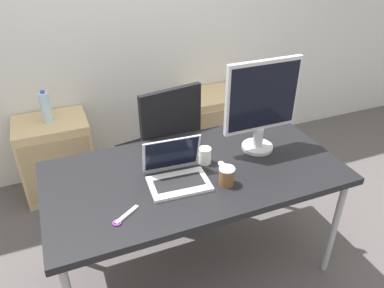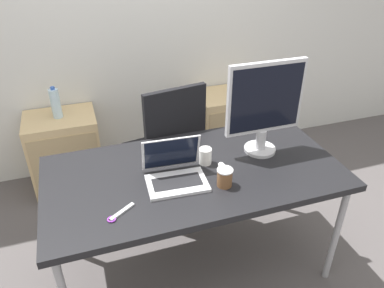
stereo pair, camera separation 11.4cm
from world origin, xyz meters
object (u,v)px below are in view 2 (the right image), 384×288
object	(u,v)px
cabinet_right	(226,126)
monitor	(265,106)
office_chair	(166,161)
coffee_cup_brown	(225,177)
cabinet_left	(66,152)
mouse	(222,166)
water_bottle	(56,103)
laptop_center	(175,173)
coffee_cup_white	(205,156)

from	to	relation	value
cabinet_right	monitor	xyz separation A→B (m)	(-0.27, -1.10, 0.74)
office_chair	coffee_cup_brown	size ratio (longest dim) A/B	10.38
cabinet_left	mouse	size ratio (longest dim) A/B	11.14
cabinet_left	water_bottle	size ratio (longest dim) A/B	2.57
cabinet_right	water_bottle	distance (m)	1.51
cabinet_right	cabinet_left	bearing A→B (deg)	180.00
water_bottle	monitor	bearing A→B (deg)	-43.12
cabinet_left	cabinet_right	size ratio (longest dim) A/B	1.00
office_chair	monitor	distance (m)	1.01
cabinet_right	mouse	world-z (taller)	mouse
cabinet_left	coffee_cup_brown	xyz separation A→B (m)	(0.83, -1.35, 0.49)
cabinet_left	water_bottle	world-z (taller)	water_bottle
office_chair	laptop_center	distance (m)	0.85
laptop_center	mouse	size ratio (longest dim) A/B	5.71
cabinet_left	coffee_cup_brown	world-z (taller)	coffee_cup_brown
coffee_cup_brown	cabinet_left	bearing A→B (deg)	121.72
water_bottle	mouse	size ratio (longest dim) A/B	4.34
cabinet_left	laptop_center	xyz separation A→B (m)	(0.60, -1.22, 0.49)
cabinet_right	monitor	bearing A→B (deg)	-103.64
coffee_cup_white	mouse	bearing A→B (deg)	-46.82
laptop_center	coffee_cup_white	distance (m)	0.23
mouse	coffee_cup_brown	distance (m)	0.16
mouse	cabinet_left	bearing A→B (deg)	126.37
office_chair	mouse	distance (m)	0.82
laptop_center	cabinet_left	bearing A→B (deg)	116.09
monitor	coffee_cup_white	distance (m)	0.44
monitor	coffee_cup_white	xyz separation A→B (m)	(-0.36, -0.02, -0.25)
mouse	coffee_cup_brown	size ratio (longest dim) A/B	0.57
water_bottle	laptop_center	size ratio (longest dim) A/B	0.76
water_bottle	monitor	xyz separation A→B (m)	(1.17, -1.10, 0.30)
office_chair	cabinet_left	distance (m)	0.88
cabinet_right	coffee_cup_brown	size ratio (longest dim) A/B	6.36
office_chair	mouse	size ratio (longest dim) A/B	18.18
laptop_center	coffee_cup_white	xyz separation A→B (m)	(0.21, 0.10, 0.00)
cabinet_right	mouse	xyz separation A→B (m)	(-0.56, -1.20, 0.46)
cabinet_left	coffee_cup_white	world-z (taller)	coffee_cup_white
cabinet_left	monitor	size ratio (longest dim) A/B	1.15
cabinet_left	mouse	world-z (taller)	mouse
cabinet_right	water_bottle	xyz separation A→B (m)	(-1.44, 0.00, 0.44)
laptop_center	coffee_cup_brown	size ratio (longest dim) A/B	3.26
monitor	coffee_cup_white	size ratio (longest dim) A/B	5.82
laptop_center	coffee_cup_white	size ratio (longest dim) A/B	3.43
cabinet_right	laptop_center	xyz separation A→B (m)	(-0.84, -1.22, 0.49)
coffee_cup_white	laptop_center	bearing A→B (deg)	-154.17
cabinet_left	cabinet_right	distance (m)	1.44
water_bottle	coffee_cup_white	bearing A→B (deg)	-54.19
office_chair	cabinet_right	xyz separation A→B (m)	(0.71, 0.49, -0.07)
monitor	mouse	distance (m)	0.42
coffee_cup_white	monitor	bearing A→B (deg)	3.58
cabinet_right	monitor	distance (m)	1.35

